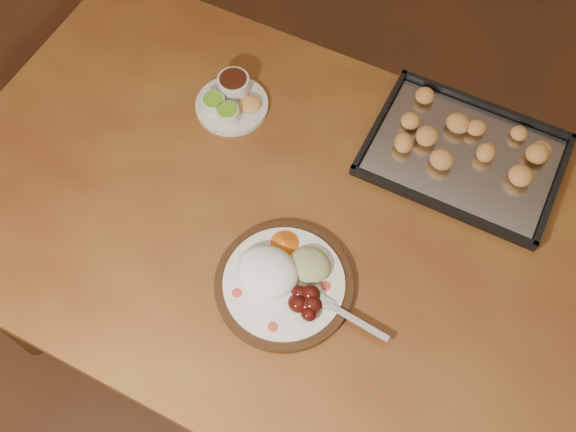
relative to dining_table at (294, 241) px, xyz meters
The scene contains 5 objects.
ground 0.66m from the dining_table, 21.63° to the left, with size 4.00×4.00×0.00m, color brown.
dining_table is the anchor object (origin of this frame).
dinner_plate 0.18m from the dining_table, 68.89° to the right, with size 0.36×0.27×0.06m.
condiment_saucer 0.35m from the dining_table, 146.09° to the left, with size 0.16×0.16×0.06m.
baking_tray 0.41m from the dining_table, 53.42° to the left, with size 0.42×0.32×0.04m.
Camera 1 is at (0.20, -0.57, 1.91)m, focal length 40.00 mm.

